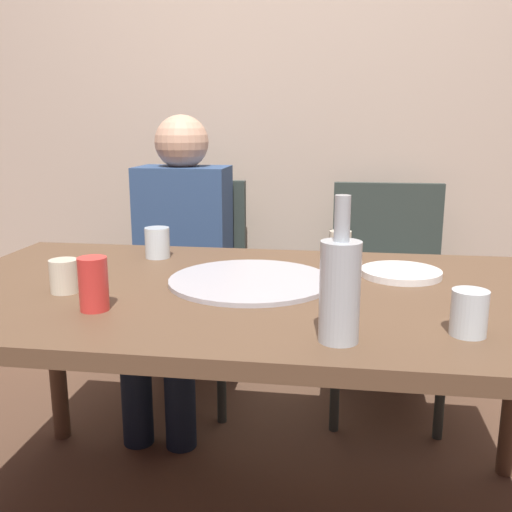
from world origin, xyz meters
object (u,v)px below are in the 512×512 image
Objects in this scene: guest_in_sweater at (178,253)px; chair_left at (189,275)px; plate_stack at (401,273)px; dining_table at (254,313)px; wine_glass at (157,243)px; soda_can at (93,284)px; tumbler_far at (469,313)px; pizza_tray at (250,281)px; tumbler_near at (340,244)px; chair_right at (386,283)px; wine_bottle at (340,288)px; short_glass at (64,276)px.

chair_left is at bearing -90.00° from guest_in_sweater.
chair_left reaches higher than plate_stack.
wine_glass is (-0.35, 0.29, 0.12)m from dining_table.
soda_can is at bearing -87.66° from wine_glass.
wine_glass is 0.08× the size of guest_in_sweater.
wine_glass is at bearing 145.60° from tumbler_far.
pizza_tray is 5.13× the size of tumbler_near.
soda_can is (-0.55, -0.61, 0.02)m from tumbler_near.
chair_left and chair_right have the same top height.
plate_stack is 0.96m from guest_in_sweater.
wine_bottle reaches higher than chair_left.
plate_stack is at bearing 17.88° from pizza_tray.
wine_bottle reaches higher than plate_stack.
chair_left is at bearing 142.08° from tumbler_near.
pizza_tray is (-0.02, 0.05, 0.07)m from dining_table.
soda_can is at bearing -131.81° from tumbler_near.
short_glass is at bearing -144.33° from tumbler_near.
tumbler_near is at bearing 129.39° from plate_stack.
tumbler_far is at bearing -34.40° from wine_glass.
short_glass is 0.09× the size of chair_right.
chair_right reaches higher than short_glass.
dining_table is at bearing 12.97° from short_glass.
dining_table is 0.45m from tumbler_near.
wine_glass is at bearing 143.43° from pizza_tray.
wine_glass is 0.42m from short_glass.
tumbler_far is at bearing 93.38° from chair_right.
wine_glass reaches higher than pizza_tray.
plate_stack reaches higher than dining_table.
short_glass reaches higher than plate_stack.
guest_in_sweater reaches higher than pizza_tray.
pizza_tray is at bearing -36.57° from wine_glass.
wine_glass is at bearing -171.33° from tumbler_near.
tumbler_near is at bearing 60.42° from dining_table.
plate_stack is at bearing 24.49° from dining_table.
wine_bottle is 0.85m from wine_glass.
wine_bottle is (0.22, -0.34, 0.18)m from dining_table.
plate_stack is at bearing -9.17° from wine_glass.
dining_table is 17.68× the size of wine_glass.
tumbler_near is (0.22, 0.38, 0.11)m from dining_table.
short_glass is 1.01m from chair_left.
guest_in_sweater is at bearing 86.19° from short_glass.
pizza_tray is 0.42m from plate_stack.
tumbler_far is at bearing -32.84° from pizza_tray.
guest_in_sweater reaches higher than plate_stack.
soda_can is (-0.33, -0.23, 0.13)m from dining_table.
guest_in_sweater is at bearing 94.72° from soda_can.
wine_bottle is at bearing -164.46° from tumbler_far.
chair_left is (-0.41, 0.87, -0.14)m from dining_table.
tumbler_near is at bearing 68.73° from chair_right.
guest_in_sweater is (-0.06, 0.42, -0.13)m from wine_glass.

